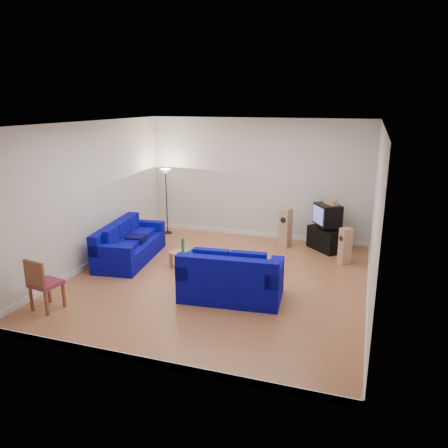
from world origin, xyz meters
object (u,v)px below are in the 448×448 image
(coffee_table, at_px, (191,256))
(tv_stand, at_px, (326,239))
(sofa_three_seat, at_px, (128,246))
(sofa_loveseat, at_px, (231,281))
(television, at_px, (327,214))

(coffee_table, bearing_deg, tv_stand, 40.10)
(sofa_three_seat, bearing_deg, coffee_table, 78.70)
(sofa_three_seat, xyz_separation_m, coffee_table, (1.65, -0.11, -0.02))
(sofa_loveseat, height_order, television, television)
(coffee_table, bearing_deg, sofa_three_seat, 176.07)
(sofa_loveseat, height_order, coffee_table, sofa_loveseat)
(sofa_three_seat, xyz_separation_m, tv_stand, (4.36, 2.16, -0.04))
(sofa_loveseat, bearing_deg, tv_stand, 62.59)
(sofa_loveseat, bearing_deg, sofa_three_seat, 151.20)
(sofa_three_seat, relative_size, television, 2.83)
(sofa_three_seat, bearing_deg, tv_stand, 109.05)
(sofa_three_seat, xyz_separation_m, sofa_loveseat, (2.94, -1.29, 0.03))
(television, bearing_deg, sofa_loveseat, -53.91)
(sofa_loveseat, relative_size, tv_stand, 2.12)
(sofa_loveseat, relative_size, coffee_table, 1.82)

